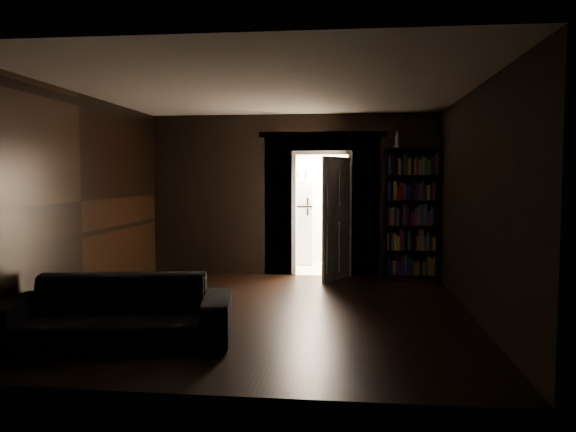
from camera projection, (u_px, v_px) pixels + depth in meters
The scene contains 9 objects.
ground at pixel (271, 312), 7.13m from camera, with size 5.50×5.50×0.00m, color black.
room_walls at pixel (281, 179), 8.08m from camera, with size 5.02×5.61×2.84m.
kitchen_alcove at pixel (325, 203), 10.83m from camera, with size 2.20×1.80×2.60m.
sofa at pixel (116, 301), 5.76m from camera, with size 2.34×1.01×0.90m, color black.
bookshelf at pixel (411, 214), 9.40m from camera, with size 0.90×0.32×2.20m, color black.
refrigerator at pixel (295, 222), 11.16m from camera, with size 0.74×0.68×1.65m, color white.
door at pixel (336, 219), 9.31m from camera, with size 0.85×0.05×2.05m, color silver.
figurine at pixel (397, 139), 9.28m from camera, with size 0.09×0.09×0.28m, color silver.
bottles at pixel (294, 174), 11.09m from camera, with size 0.66×0.08×0.27m, color black.
Camera 1 is at (0.99, -6.96, 1.72)m, focal length 35.00 mm.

